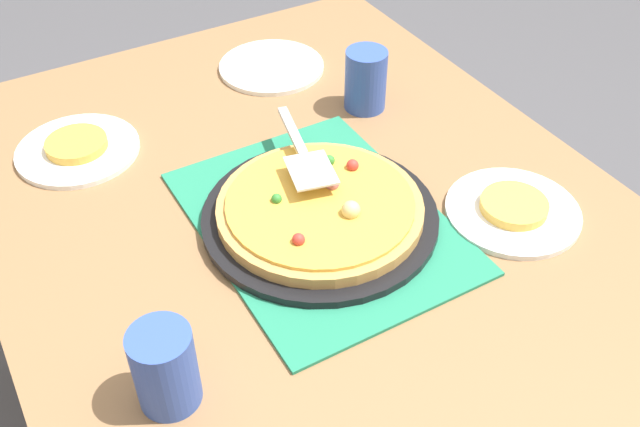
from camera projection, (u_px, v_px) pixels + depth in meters
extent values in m
cube|color=olive|center=(320.00, 230.00, 1.19)|extent=(1.40, 1.00, 0.03)
cube|color=olive|center=(17.00, 250.00, 1.69)|extent=(0.07, 0.07, 0.72)
cube|color=olive|center=(342.00, 139.00, 2.02)|extent=(0.07, 0.07, 0.72)
cube|color=#237F5B|center=(320.00, 221.00, 1.18)|extent=(0.48, 0.36, 0.01)
cylinder|color=black|center=(320.00, 217.00, 1.17)|extent=(0.38, 0.38, 0.01)
cylinder|color=tan|center=(320.00, 209.00, 1.16)|extent=(0.33, 0.33, 0.02)
cylinder|color=gold|center=(320.00, 203.00, 1.15)|extent=(0.30, 0.30, 0.01)
sphere|color=#B76675|center=(332.00, 183.00, 1.17)|extent=(0.02, 0.02, 0.02)
sphere|color=red|center=(299.00, 239.00, 1.08)|extent=(0.02, 0.02, 0.02)
sphere|color=red|center=(353.00, 165.00, 1.21)|extent=(0.02, 0.02, 0.02)
sphere|color=#338433|center=(277.00, 199.00, 1.15)|extent=(0.02, 0.02, 0.02)
sphere|color=#338433|center=(329.00, 160.00, 1.22)|extent=(0.02, 0.02, 0.02)
sphere|color=#E5CC7F|center=(351.00, 210.00, 1.12)|extent=(0.03, 0.03, 0.03)
cylinder|color=white|center=(513.00, 211.00, 1.19)|extent=(0.22, 0.22, 0.01)
cylinder|color=white|center=(78.00, 150.00, 1.32)|extent=(0.22, 0.22, 0.01)
cylinder|color=white|center=(271.00, 67.00, 1.54)|extent=(0.22, 0.22, 0.01)
cylinder|color=#EAB747|center=(514.00, 205.00, 1.19)|extent=(0.11, 0.11, 0.02)
cylinder|color=gold|center=(76.00, 144.00, 1.31)|extent=(0.11, 0.11, 0.02)
cylinder|color=#3351AD|center=(366.00, 80.00, 1.40)|extent=(0.08, 0.08, 0.12)
cylinder|color=#3351AD|center=(165.00, 368.00, 0.89)|extent=(0.08, 0.08, 0.12)
cube|color=silver|center=(311.00, 170.00, 1.17)|extent=(0.10, 0.09, 0.00)
cube|color=#B2B2B7|center=(292.00, 131.00, 1.25)|extent=(0.14, 0.05, 0.01)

